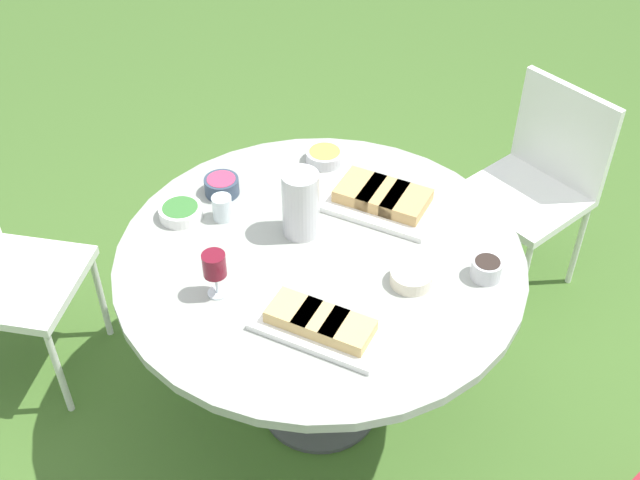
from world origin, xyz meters
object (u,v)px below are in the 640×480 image
object	(u,v)px
water_pitcher	(301,204)
wine_glass	(214,266)
dining_table	(320,277)
chair_near_right	(539,175)

from	to	relation	value
water_pitcher	wine_glass	size ratio (longest dim) A/B	1.47
dining_table	wine_glass	size ratio (longest dim) A/B	8.32
wine_glass	chair_near_right	bearing A→B (deg)	-94.10
dining_table	water_pitcher	world-z (taller)	water_pitcher
dining_table	wine_glass	world-z (taller)	wine_glass
chair_near_right	wine_glass	xyz separation A→B (m)	(0.11, 1.51, 0.36)
dining_table	water_pitcher	xyz separation A→B (m)	(0.12, -0.03, 0.22)
water_pitcher	chair_near_right	bearing A→B (deg)	-97.90
wine_glass	water_pitcher	bearing A→B (deg)	-82.45
dining_table	chair_near_right	bearing A→B (deg)	-91.68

